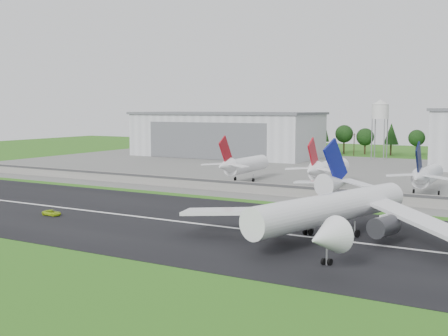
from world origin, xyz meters
The scene contains 14 objects.
ground centered at (0.00, 0.00, 0.00)m, with size 600.00×600.00×0.00m, color #356919.
runway centered at (0.00, 10.00, 0.05)m, with size 320.00×60.00×0.10m, color black.
runway_centerline centered at (0.00, 10.00, 0.11)m, with size 220.00×1.00×0.02m, color white.
apron centered at (0.00, 120.00, 0.05)m, with size 320.00×150.00×0.10m, color slate.
blast_fence centered at (0.00, 54.99, 1.81)m, with size 240.00×0.61×3.50m.
hangar_west centered at (-80.00, 164.92, 11.63)m, with size 97.00×44.00×23.20m.
water_tower centered at (-5.00, 185.00, 24.55)m, with size 8.40×8.40×29.40m.
utility_poles centered at (0.00, 200.00, 0.00)m, with size 230.00×3.00×12.00m, color black, non-canonical shape.
treeline centered at (0.00, 215.00, 0.00)m, with size 320.00×16.00×22.00m, color black, non-canonical shape.
main_airliner centered at (29.94, 9.58, 4.89)m, with size 54.83×58.11×18.17m.
ground_vehicle centered at (-35.09, 1.11, 0.76)m, with size 2.18×4.72×1.31m, color #A9CE18.
parked_jet_red_a centered at (-24.18, 76.53, 5.98)m, with size 7.36×31.29×16.48m.
parked_jet_red_b centered at (5.53, 76.55, 6.12)m, with size 7.36×31.29×16.63m.
parked_jet_navy centered at (35.60, 76.51, 5.87)m, with size 7.36×31.29×16.36m.
Camera 1 is at (63.93, -91.81, 25.14)m, focal length 45.00 mm.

